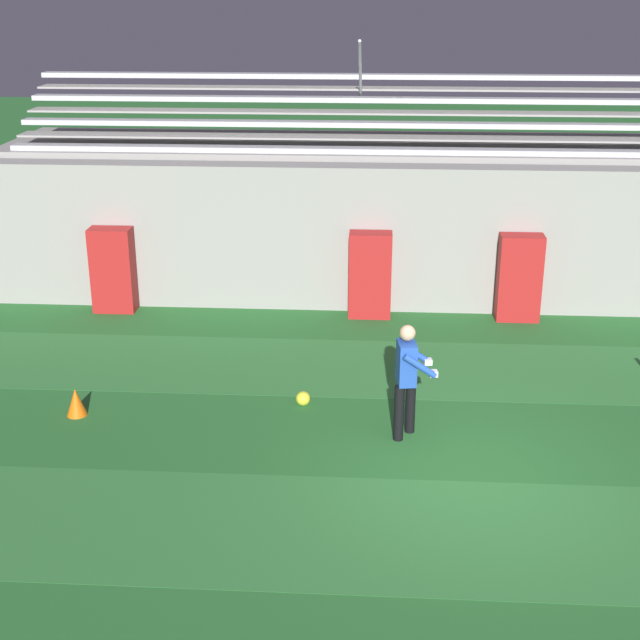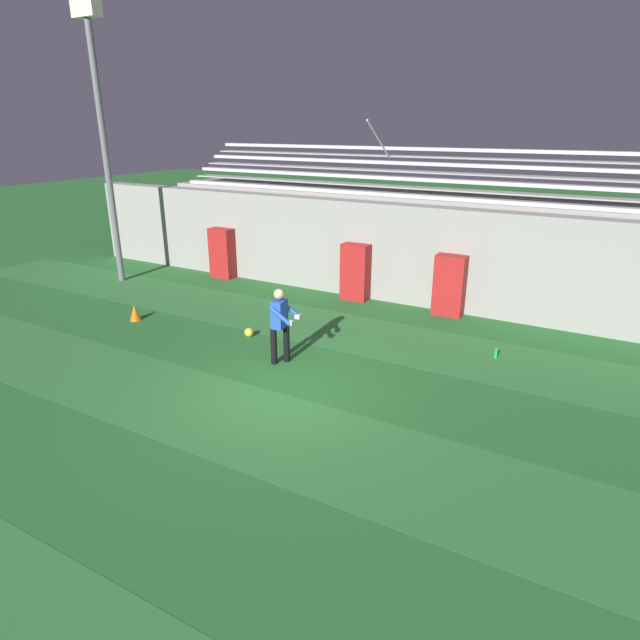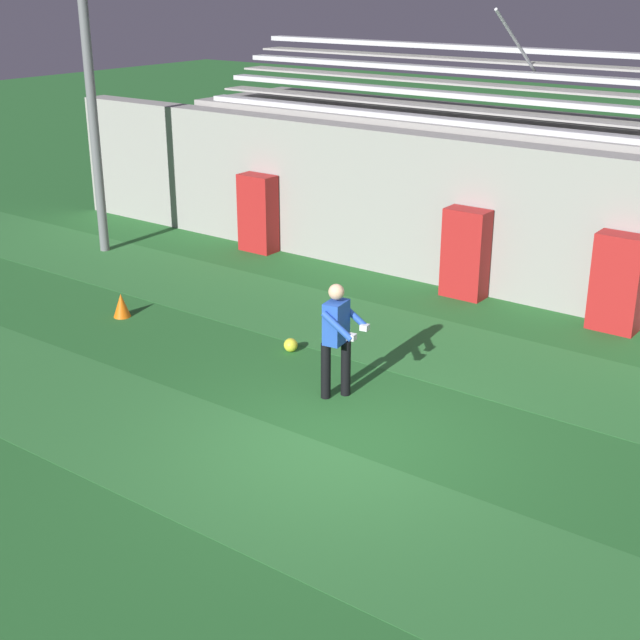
{
  "view_description": "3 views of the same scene",
  "coord_description": "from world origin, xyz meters",
  "px_view_note": "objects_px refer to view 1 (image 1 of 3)",
  "views": [
    {
      "loc": [
        -1.34,
        -10.13,
        5.99
      ],
      "look_at": [
        -2.11,
        2.17,
        1.32
      ],
      "focal_mm": 50.0,
      "sensor_mm": 36.0,
      "label": 1
    },
    {
      "loc": [
        5.12,
        -7.73,
        4.91
      ],
      "look_at": [
        -0.42,
        2.11,
        0.75
      ],
      "focal_mm": 30.0,
      "sensor_mm": 36.0,
      "label": 2
    },
    {
      "loc": [
        5.72,
        -8.13,
        5.55
      ],
      "look_at": [
        -0.87,
        0.77,
        1.26
      ],
      "focal_mm": 50.0,
      "sensor_mm": 36.0,
      "label": 3
    }
  ],
  "objects_px": {
    "padding_pillar_gate_right": "(519,278)",
    "goalkeeper": "(407,374)",
    "padding_pillar_gate_left": "(370,275)",
    "traffic_cone": "(76,402)",
    "padding_pillar_far_left": "(113,270)",
    "soccer_ball": "(303,398)"
  },
  "relations": [
    {
      "from": "padding_pillar_gate_right",
      "to": "goalkeeper",
      "type": "height_order",
      "value": "goalkeeper"
    },
    {
      "from": "padding_pillar_far_left",
      "to": "goalkeeper",
      "type": "distance_m",
      "value": 7.32
    },
    {
      "from": "traffic_cone",
      "to": "padding_pillar_gate_left",
      "type": "bearing_deg",
      "value": 46.34
    },
    {
      "from": "padding_pillar_far_left",
      "to": "soccer_ball",
      "type": "distance_m",
      "value": 5.66
    },
    {
      "from": "padding_pillar_far_left",
      "to": "soccer_ball",
      "type": "height_order",
      "value": "padding_pillar_far_left"
    },
    {
      "from": "padding_pillar_gate_right",
      "to": "traffic_cone",
      "type": "bearing_deg",
      "value": -147.64
    },
    {
      "from": "padding_pillar_far_left",
      "to": "traffic_cone",
      "type": "bearing_deg",
      "value": -81.5
    },
    {
      "from": "padding_pillar_far_left",
      "to": "traffic_cone",
      "type": "xyz_separation_m",
      "value": [
        0.67,
        -4.48,
        -0.62
      ]
    },
    {
      "from": "padding_pillar_gate_right",
      "to": "traffic_cone",
      "type": "xyz_separation_m",
      "value": [
        -7.08,
        -4.48,
        -0.62
      ]
    },
    {
      "from": "goalkeeper",
      "to": "soccer_ball",
      "type": "distance_m",
      "value": 1.94
    },
    {
      "from": "padding_pillar_gate_left",
      "to": "traffic_cone",
      "type": "xyz_separation_m",
      "value": [
        -4.28,
        -4.48,
        -0.62
      ]
    },
    {
      "from": "padding_pillar_gate_left",
      "to": "soccer_ball",
      "type": "bearing_deg",
      "value": -103.62
    },
    {
      "from": "traffic_cone",
      "to": "soccer_ball",
      "type": "bearing_deg",
      "value": 9.15
    },
    {
      "from": "goalkeeper",
      "to": "soccer_ball",
      "type": "relative_size",
      "value": 7.59
    },
    {
      "from": "padding_pillar_gate_left",
      "to": "goalkeeper",
      "type": "height_order",
      "value": "goalkeeper"
    },
    {
      "from": "padding_pillar_far_left",
      "to": "padding_pillar_gate_left",
      "type": "bearing_deg",
      "value": 0.0
    },
    {
      "from": "padding_pillar_gate_right",
      "to": "padding_pillar_gate_left",
      "type": "bearing_deg",
      "value": 180.0
    },
    {
      "from": "padding_pillar_gate_right",
      "to": "goalkeeper",
      "type": "bearing_deg",
      "value": -114.91
    },
    {
      "from": "padding_pillar_gate_right",
      "to": "padding_pillar_far_left",
      "type": "height_order",
      "value": "same"
    },
    {
      "from": "padding_pillar_gate_left",
      "to": "padding_pillar_gate_right",
      "type": "distance_m",
      "value": 2.8
    },
    {
      "from": "padding_pillar_gate_left",
      "to": "soccer_ball",
      "type": "height_order",
      "value": "padding_pillar_gate_left"
    },
    {
      "from": "padding_pillar_gate_left",
      "to": "goalkeeper",
      "type": "bearing_deg",
      "value": -83.37
    }
  ]
}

